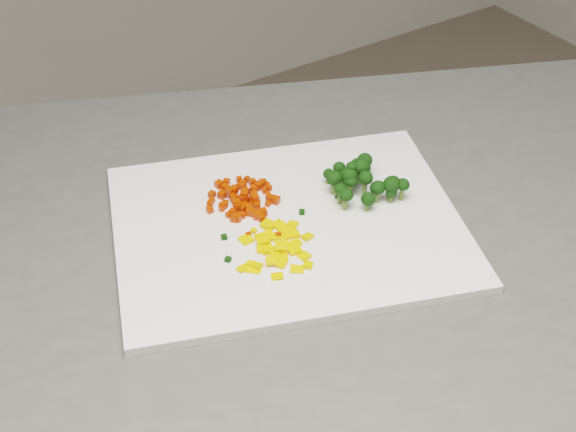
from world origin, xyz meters
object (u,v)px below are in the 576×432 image
broccoli_pile (358,179)px  carrot_pile (243,194)px  cutting_board (288,226)px  pepper_pile (270,246)px

broccoli_pile → carrot_pile: bearing=152.9°
carrot_pile → broccoli_pile: size_ratio=0.83×
carrot_pile → broccoli_pile: bearing=-27.1°
cutting_board → broccoli_pile: broccoli_pile is taller
carrot_pile → pepper_pile: 0.10m
pepper_pile → broccoli_pile: size_ratio=0.97×
broccoli_pile → pepper_pile: bearing=-168.5°
carrot_pile → broccoli_pile: (0.13, -0.07, 0.01)m
pepper_pile → carrot_pile: bearing=78.4°
carrot_pile → cutting_board: bearing=-67.5°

